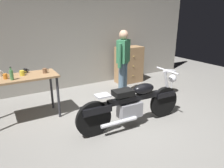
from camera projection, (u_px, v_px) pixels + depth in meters
ground_plane at (130, 127)px, 3.91m from camera, size 12.00×12.00×0.00m
back_wall at (73, 32)px, 5.70m from camera, size 8.00×0.12×3.10m
workbench at (23, 82)px, 3.98m from camera, size 1.30×0.64×0.90m
motorcycle at (133, 103)px, 3.84m from camera, size 2.19×0.60×1.00m
person_standing at (123, 61)px, 5.17m from camera, size 0.48×0.40×1.67m
shop_stool at (169, 76)px, 5.40m from camera, size 0.32×0.32×0.64m
wooden_dresser at (129, 65)px, 6.36m from camera, size 0.80×0.47×1.10m
mug_black_matte at (25, 71)px, 4.14m from camera, size 0.12×0.09×0.09m
mug_orange_travel at (5, 76)px, 3.76m from camera, size 0.10×0.07×0.10m
mug_yellow_tall at (22, 73)px, 3.97m from camera, size 0.12×0.09×0.10m
mug_white_ceramic at (0, 74)px, 3.92m from camera, size 0.11×0.08×0.10m
mug_brown_stoneware at (45, 71)px, 4.14m from camera, size 0.12×0.09×0.10m
bottle at (11, 75)px, 3.69m from camera, size 0.06×0.06×0.24m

